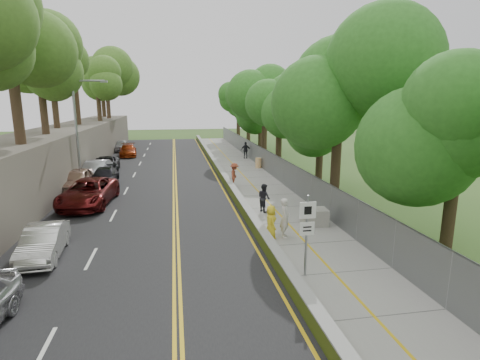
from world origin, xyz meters
TOP-DOWN VIEW (x-y plane):
  - ground at (0.00, 0.00)m, footprint 140.00×140.00m
  - road at (-5.40, 15.00)m, footprint 11.20×66.00m
  - sidewalk at (2.55, 15.00)m, footprint 4.20×66.00m
  - jersey_barrier at (0.25, 15.00)m, footprint 0.42×66.00m
  - rock_embankment at (-13.50, 15.00)m, footprint 5.00×66.00m
  - chainlink_fence at (4.65, 15.00)m, footprint 0.04×66.00m
  - trees_embankment at (-13.00, 15.00)m, footprint 6.40×66.00m
  - trees_fenceside at (7.00, 15.00)m, footprint 7.00×66.00m
  - streetlight at (-10.46, 14.00)m, footprint 2.52×0.22m
  - signpost at (1.05, -3.02)m, footprint 0.62×0.09m
  - construction_barrel at (4.30, 19.39)m, footprint 0.59×0.59m
  - concrete_block at (3.49, 2.44)m, footprint 1.39×1.09m
  - car_1 at (-9.14, 0.49)m, footprint 1.69×4.11m
  - car_2 at (-9.00, 8.50)m, footprint 3.16×6.04m
  - car_3 at (-9.00, 14.08)m, footprint 2.01×4.64m
  - car_4 at (-10.60, 12.45)m, footprint 1.92×4.77m
  - car_5 at (-10.01, 16.27)m, footprint 1.97×4.89m
  - car_6 at (-9.85, 19.92)m, footprint 2.71×5.09m
  - car_7 at (-9.00, 29.65)m, footprint 2.31×4.78m
  - car_8 at (-10.33, 34.43)m, footprint 1.87×4.15m
  - painter_0 at (0.75, 1.00)m, footprint 0.58×0.82m
  - painter_1 at (1.45, 1.00)m, footprint 0.68×0.82m
  - painter_2 at (1.45, 5.27)m, footprint 0.87×0.97m
  - painter_3 at (0.75, 11.85)m, footprint 0.96×1.31m
  - person_far at (4.20, 25.39)m, footprint 1.15×0.62m

SIDE VIEW (x-z plane):
  - ground at x=0.00m, z-range 0.00..0.00m
  - road at x=-5.40m, z-range 0.00..0.04m
  - sidewalk at x=2.55m, z-range 0.00..0.05m
  - jersey_barrier at x=0.25m, z-range 0.00..0.60m
  - concrete_block at x=3.49m, z-range 0.05..0.92m
  - construction_barrel at x=4.30m, z-range 0.05..1.01m
  - car_1 at x=-9.14m, z-range 0.04..1.36m
  - car_3 at x=-9.00m, z-range 0.04..1.37m
  - car_7 at x=-9.00m, z-range 0.04..1.38m
  - car_6 at x=-9.85m, z-range 0.04..1.40m
  - car_8 at x=-10.33m, z-range 0.04..1.43m
  - car_5 at x=-10.01m, z-range 0.04..1.62m
  - painter_0 at x=0.75m, z-range 0.05..1.65m
  - car_2 at x=-9.00m, z-range 0.04..1.66m
  - car_4 at x=-10.60m, z-range 0.04..1.66m
  - painter_2 at x=1.45m, z-range 0.05..1.72m
  - painter_3 at x=0.75m, z-range 0.05..1.87m
  - person_far at x=4.20m, z-range 0.05..1.91m
  - chainlink_fence at x=4.65m, z-range 0.00..2.00m
  - painter_1 at x=1.45m, z-range 0.05..1.97m
  - signpost at x=1.05m, z-range 0.41..3.51m
  - rock_embankment at x=-13.50m, z-range 0.00..4.00m
  - streetlight at x=-10.46m, z-range 0.64..8.64m
  - trees_fenceside at x=7.00m, z-range 0.00..14.00m
  - trees_embankment at x=-13.00m, z-range 4.00..17.00m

